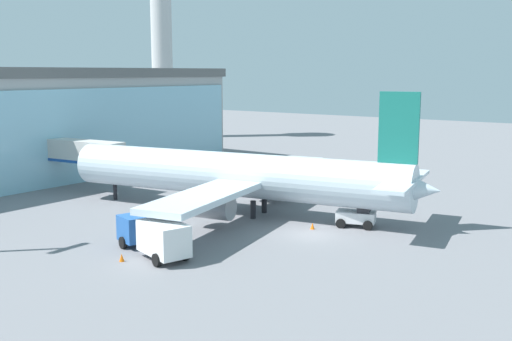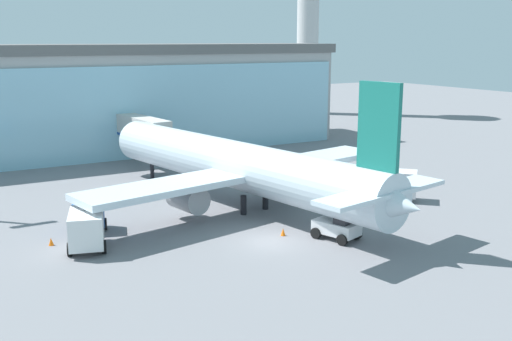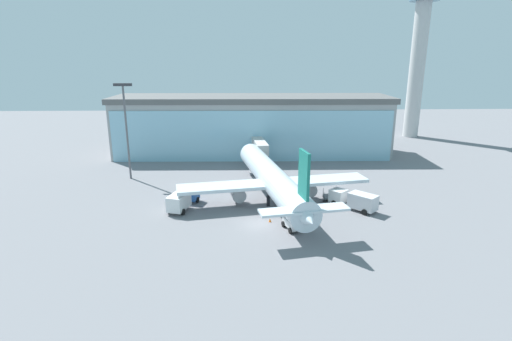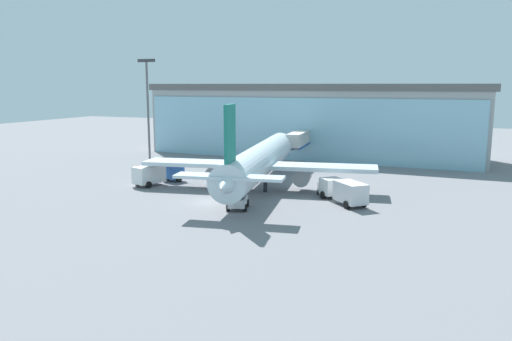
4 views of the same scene
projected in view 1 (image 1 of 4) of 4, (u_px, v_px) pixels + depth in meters
ground at (311, 234)px, 47.95m from camera, size 240.00×240.00×0.00m
terminal_building at (11, 125)px, 70.35m from camera, size 62.68×15.75×13.38m
jet_bridge at (80, 153)px, 65.44m from camera, size 3.38×11.29×5.52m
control_tower at (161, 12)px, 115.28m from camera, size 7.97×7.97×40.45m
airplane at (238, 175)px, 54.58m from camera, size 29.86×36.53×11.34m
catering_truck at (154, 235)px, 42.34m from camera, size 4.24×7.62×2.65m
fuel_truck at (338, 183)px, 62.20m from camera, size 6.63×6.80×2.65m
baggage_cart at (288, 192)px, 62.35m from camera, size 2.00×3.01×1.50m
pushback_tug at (357, 215)px, 50.26m from camera, size 2.98×3.60×2.30m
safety_cone_nose at (312, 226)px, 49.52m from camera, size 0.36×0.36×0.55m
safety_cone_wingtip at (122, 258)px, 41.09m from camera, size 0.36×0.36×0.55m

